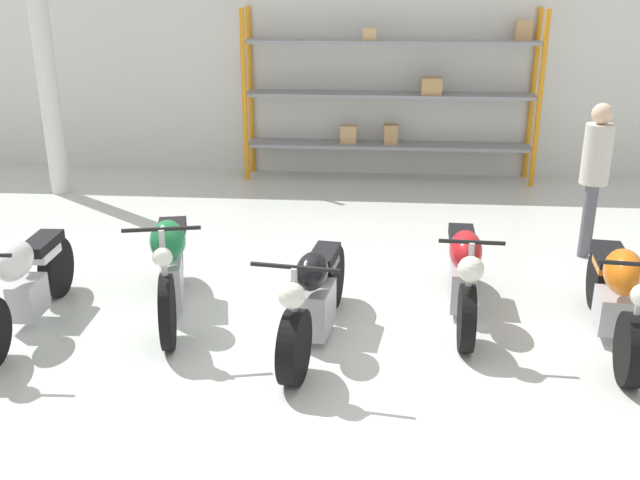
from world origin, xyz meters
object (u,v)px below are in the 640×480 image
(shelving_rack, at_px, (393,94))
(motorcycle_white, at_px, (22,282))
(motorcycle_black, at_px, (314,298))
(motorcycle_orange, at_px, (617,295))
(motorcycle_red, at_px, (463,271))
(motorcycle_green, at_px, (171,265))
(person_browsing, at_px, (595,167))

(shelving_rack, bearing_deg, motorcycle_white, -121.10)
(motorcycle_black, height_order, motorcycle_orange, motorcycle_orange)
(motorcycle_orange, bearing_deg, shelving_rack, -154.47)
(shelving_rack, height_order, motorcycle_white, shelving_rack)
(motorcycle_white, height_order, motorcycle_red, motorcycle_red)
(motorcycle_red, bearing_deg, motorcycle_orange, 74.54)
(motorcycle_green, xyz_separation_m, motorcycle_orange, (4.08, -0.24, -0.05))
(motorcycle_red, bearing_deg, motorcycle_white, -78.86)
(motorcycle_black, relative_size, motorcycle_orange, 1.01)
(motorcycle_green, xyz_separation_m, motorcycle_black, (1.42, -0.44, -0.09))
(shelving_rack, height_order, motorcycle_orange, shelving_rack)
(shelving_rack, height_order, motorcycle_black, shelving_rack)
(person_browsing, bearing_deg, motorcycle_orange, 104.45)
(motorcycle_green, height_order, motorcycle_orange, motorcycle_green)
(motorcycle_orange, height_order, person_browsing, person_browsing)
(motorcycle_white, bearing_deg, motorcycle_black, 87.25)
(shelving_rack, distance_m, motorcycle_green, 5.76)
(motorcycle_white, bearing_deg, motorcycle_orange, 89.68)
(motorcycle_green, relative_size, person_browsing, 1.14)
(motorcycle_black, bearing_deg, shelving_rack, -179.62)
(motorcycle_white, bearing_deg, person_browsing, 110.66)
(motorcycle_black, xyz_separation_m, person_browsing, (3.00, 2.43, 0.64))
(motorcycle_red, relative_size, motorcycle_orange, 0.97)
(motorcycle_white, xyz_separation_m, motorcycle_black, (2.69, -0.02, -0.05))
(motorcycle_black, bearing_deg, motorcycle_green, -99.57)
(shelving_rack, relative_size, motorcycle_black, 2.22)
(shelving_rack, distance_m, motorcycle_black, 5.84)
(motorcycle_red, height_order, motorcycle_orange, motorcycle_orange)
(motorcycle_black, distance_m, motorcycle_red, 1.50)
(motorcycle_green, distance_m, person_browsing, 4.88)
(motorcycle_white, relative_size, person_browsing, 1.16)
(shelving_rack, bearing_deg, motorcycle_red, -82.96)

